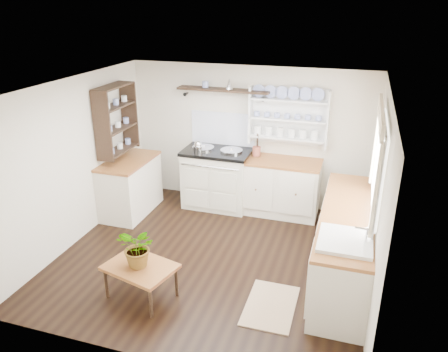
{
  "coord_description": "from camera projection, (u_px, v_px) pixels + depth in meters",
  "views": [
    {
      "loc": [
        1.69,
        -4.79,
        3.26
      ],
      "look_at": [
        0.09,
        0.25,
        1.1
      ],
      "focal_mm": 35.0,
      "sensor_mm": 36.0,
      "label": 1
    }
  ],
  "objects": [
    {
      "name": "wall_left",
      "position": [
        75.0,
        162.0,
        6.06
      ],
      "size": [
        0.02,
        3.8,
        2.3
      ],
      "primitive_type": "cube",
      "color": "beige",
      "rests_on": "ground"
    },
    {
      "name": "window",
      "position": [
        378.0,
        160.0,
        4.93
      ],
      "size": [
        0.08,
        1.55,
        1.22
      ],
      "color": "white",
      "rests_on": "wall_right"
    },
    {
      "name": "back_cabinets",
      "position": [
        279.0,
        186.0,
        7.0
      ],
      "size": [
        1.27,
        0.63,
        0.9
      ],
      "color": "white",
      "rests_on": "floor"
    },
    {
      "name": "left_shelving",
      "position": [
        116.0,
        119.0,
        6.66
      ],
      "size": [
        0.28,
        0.8,
        1.05
      ],
      "primitive_type": "cube",
      "color": "black",
      "rests_on": "wall_left"
    },
    {
      "name": "high_shelf",
      "position": [
        223.0,
        90.0,
        6.89
      ],
      "size": [
        1.5,
        0.29,
        0.16
      ],
      "color": "black",
      "rests_on": "wall_back"
    },
    {
      "name": "wall_right",
      "position": [
        378.0,
        199.0,
        4.94
      ],
      "size": [
        0.02,
        3.8,
        2.3
      ],
      "primitive_type": "cube",
      "color": "beige",
      "rests_on": "ground"
    },
    {
      "name": "utensil_crock",
      "position": [
        257.0,
        151.0,
        6.99
      ],
      "size": [
        0.13,
        0.13,
        0.15
      ],
      "primitive_type": "cylinder",
      "color": "brown",
      "rests_on": "back_cabinets"
    },
    {
      "name": "right_cabinets",
      "position": [
        345.0,
        243.0,
        5.37
      ],
      "size": [
        0.62,
        2.43,
        0.9
      ],
      "color": "white",
      "rests_on": "floor"
    },
    {
      "name": "floor_rug",
      "position": [
        271.0,
        306.0,
        4.98
      ],
      "size": [
        0.55,
        0.85,
        0.02
      ],
      "primitive_type": "cube",
      "rotation": [
        0.0,
        0.0,
        0.0
      ],
      "color": "#946B56",
      "rests_on": "floor"
    },
    {
      "name": "kettle",
      "position": [
        198.0,
        147.0,
        7.02
      ],
      "size": [
        0.17,
        0.17,
        0.21
      ],
      "primitive_type": null,
      "color": "silver",
      "rests_on": "aga_cooker"
    },
    {
      "name": "floor",
      "position": [
        212.0,
        257.0,
        5.93
      ],
      "size": [
        4.0,
        3.8,
        0.01
      ],
      "primitive_type": "cube",
      "color": "black",
      "rests_on": "ground"
    },
    {
      "name": "aga_cooker",
      "position": [
        217.0,
        177.0,
        7.25
      ],
      "size": [
        1.09,
        0.76,
        1.01
      ],
      "color": "beige",
      "rests_on": "floor"
    },
    {
      "name": "ceiling",
      "position": [
        210.0,
        87.0,
        5.06
      ],
      "size": [
        4.0,
        3.8,
        0.01
      ],
      "primitive_type": "cube",
      "color": "white",
      "rests_on": "wall_back"
    },
    {
      "name": "plate_rack",
      "position": [
        289.0,
        116.0,
        6.81
      ],
      "size": [
        1.2,
        0.22,
        0.9
      ],
      "color": "white",
      "rests_on": "wall_back"
    },
    {
      "name": "left_cabinets",
      "position": [
        130.0,
        186.0,
        7.03
      ],
      "size": [
        0.62,
        1.13,
        0.9
      ],
      "color": "white",
      "rests_on": "floor"
    },
    {
      "name": "belfast_sink",
      "position": [
        344.0,
        251.0,
        4.58
      ],
      "size": [
        0.55,
        0.6,
        0.45
      ],
      "color": "white",
      "rests_on": "right_cabinets"
    },
    {
      "name": "center_table",
      "position": [
        140.0,
        269.0,
        5.01
      ],
      "size": [
        0.89,
        0.73,
        0.42
      ],
      "rotation": [
        0.0,
        0.0,
        -0.25
      ],
      "color": "brown",
      "rests_on": "floor"
    },
    {
      "name": "potted_plant",
      "position": [
        138.0,
        248.0,
        4.9
      ],
      "size": [
        0.55,
        0.51,
        0.48
      ],
      "primitive_type": "imported",
      "rotation": [
        0.0,
        0.0,
        -0.39
      ],
      "color": "#3F7233",
      "rests_on": "center_table"
    },
    {
      "name": "wall_back",
      "position": [
        249.0,
        136.0,
        7.18
      ],
      "size": [
        4.0,
        0.02,
        2.3
      ],
      "primitive_type": "cube",
      "color": "beige",
      "rests_on": "ground"
    }
  ]
}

